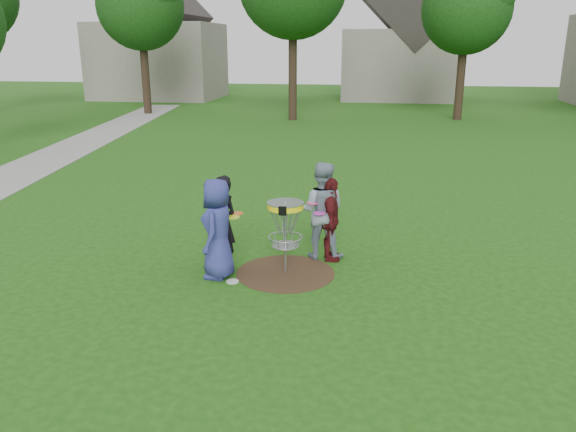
# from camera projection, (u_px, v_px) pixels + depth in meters

# --- Properties ---
(ground) EXTENTS (100.00, 100.00, 0.00)m
(ground) POSITION_uv_depth(u_px,v_px,m) (286.00, 273.00, 10.23)
(ground) COLOR #19470F
(ground) RESTS_ON ground
(dirt_patch) EXTENTS (1.80, 1.80, 0.01)m
(dirt_patch) POSITION_uv_depth(u_px,v_px,m) (286.00, 273.00, 10.23)
(dirt_patch) COLOR #47331E
(dirt_patch) RESTS_ON ground
(concrete_path) EXTENTS (7.75, 39.92, 0.02)m
(concrete_path) POSITION_uv_depth(u_px,v_px,m) (34.00, 166.00, 19.24)
(concrete_path) COLOR #9E9E99
(concrete_path) RESTS_ON ground
(player_blue) EXTENTS (0.59, 0.89, 1.80)m
(player_blue) POSITION_uv_depth(u_px,v_px,m) (218.00, 229.00, 9.85)
(player_blue) COLOR navy
(player_blue) RESTS_ON ground
(player_black) EXTENTS (0.76, 0.71, 1.74)m
(player_black) POSITION_uv_depth(u_px,v_px,m) (223.00, 223.00, 10.27)
(player_black) COLOR black
(player_black) RESTS_ON ground
(player_grey) EXTENTS (0.95, 0.76, 1.89)m
(player_grey) POSITION_uv_depth(u_px,v_px,m) (321.00, 211.00, 10.75)
(player_grey) COLOR #7F90A3
(player_grey) RESTS_ON ground
(player_maroon) EXTENTS (0.53, 1.00, 1.62)m
(player_maroon) POSITION_uv_depth(u_px,v_px,m) (330.00, 220.00, 10.64)
(player_maroon) COLOR #521216
(player_maroon) RESTS_ON ground
(disc_on_grass) EXTENTS (0.22, 0.22, 0.02)m
(disc_on_grass) POSITION_uv_depth(u_px,v_px,m) (232.00, 281.00, 9.85)
(disc_on_grass) COLOR silver
(disc_on_grass) RESTS_ON ground
(disc_golf_basket) EXTENTS (0.66, 0.67, 1.38)m
(disc_golf_basket) POSITION_uv_depth(u_px,v_px,m) (285.00, 220.00, 9.93)
(disc_golf_basket) COLOR #9EA0A5
(disc_golf_basket) RESTS_ON ground
(held_discs) EXTENTS (1.67, 1.14, 0.18)m
(held_discs) POSITION_uv_depth(u_px,v_px,m) (276.00, 211.00, 10.21)
(held_discs) COLOR #C2D517
(held_discs) RESTS_ON ground
(house_row) EXTENTS (44.50, 10.65, 11.62)m
(house_row) POSITION_uv_depth(u_px,v_px,m) (425.00, 42.00, 39.57)
(house_row) COLOR gray
(house_row) RESTS_ON ground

